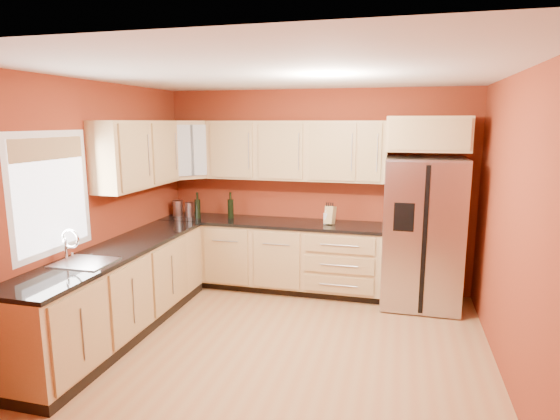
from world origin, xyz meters
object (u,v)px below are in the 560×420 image
wine_bottle_a (231,205)px  soap_dispenser (326,217)px  knife_block (330,215)px  canister_left (178,208)px  refrigerator (422,233)px

wine_bottle_a → soap_dispenser: 1.29m
soap_dispenser → knife_block: bearing=22.5°
canister_left → soap_dispenser: bearing=0.2°
wine_bottle_a → knife_block: 1.33m
canister_left → wine_bottle_a: (0.75, 0.04, 0.07)m
refrigerator → soap_dispenser: bearing=176.7°
refrigerator → canister_left: 3.20m
canister_left → wine_bottle_a: wine_bottle_a is taller
knife_block → soap_dispenser: knife_block is taller
refrigerator → soap_dispenser: 1.18m
refrigerator → soap_dispenser: (-1.17, 0.07, 0.12)m
knife_block → soap_dispenser: size_ratio=1.28×
refrigerator → canister_left: size_ratio=8.28×
canister_left → soap_dispenser: 2.03m
knife_block → canister_left: bearing=-161.2°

